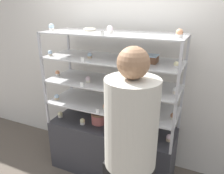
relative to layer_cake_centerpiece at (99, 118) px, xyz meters
The scene contains 34 objects.
ground_plane 0.73m from the layer_cake_centerpiece, ahead, with size 20.00×20.00×0.00m, color brown.
back_wall 0.75m from the layer_cake_centerpiece, 69.17° to the left, with size 8.00×0.05×2.60m.
display_base 0.42m from the layer_cake_centerpiece, ahead, with size 1.47×0.54×0.64m.
display_riser_lower 0.25m from the layer_cake_centerpiece, ahead, with size 1.47×0.54×0.27m.
display_riser_middle 0.48m from the layer_cake_centerpiece, ahead, with size 1.47×0.54×0.27m.
display_riser_upper 0.73m from the layer_cake_centerpiece, ahead, with size 1.47×0.54×0.27m.
display_riser_top 0.99m from the layer_cake_centerpiece, ahead, with size 1.47×0.54×0.27m.
layer_cake_centerpiece is the anchor object (origin of this frame).
sheet_cake_frosted 0.92m from the layer_cake_centerpiece, ahead, with size 0.25×0.15×0.07m.
cupcake_0 0.52m from the layer_cake_centerpiece, behind, with size 0.06×0.06×0.08m.
cupcake_1 0.20m from the layer_cake_centerpiece, 146.28° to the right, with size 0.06×0.06×0.08m.
cupcake_2 0.18m from the layer_cake_centerpiece, ahead, with size 0.06×0.06×0.08m.
cupcake_3 0.50m from the layer_cake_centerpiece, ahead, with size 0.06×0.06×0.08m.
cupcake_4 0.83m from the layer_cake_centerpiece, ahead, with size 0.06×0.06×0.08m.
price_tag_0 0.64m from the layer_cake_centerpiece, 21.79° to the right, with size 0.04×0.00×0.04m.
cupcake_5 0.56m from the layer_cake_centerpiece, 166.09° to the right, with size 0.06×0.06×0.07m.
cupcake_6 0.30m from the layer_cake_centerpiece, 40.58° to the right, with size 0.06×0.06×0.07m.
cupcake_7 0.88m from the layer_cake_centerpiece, ahead, with size 0.06×0.06×0.07m.
price_tag_1 0.34m from the layer_cake_centerpiece, 64.95° to the right, with size 0.04×0.00×0.04m.
cupcake_8 0.72m from the layer_cake_centerpiece, behind, with size 0.05×0.05×0.07m.
cupcake_9 0.51m from the layer_cake_centerpiece, 130.62° to the right, with size 0.05×0.05×0.07m.
cupcake_10 0.63m from the layer_cake_centerpiece, 14.58° to the right, with size 0.05×0.05×0.07m.
cupcake_11 0.98m from the layer_cake_centerpiece, ahead, with size 0.05×0.05×0.07m.
price_tag_2 0.54m from the layer_cake_centerpiece, 105.13° to the right, with size 0.04×0.00×0.04m.
cupcake_12 0.93m from the layer_cake_centerpiece, 166.03° to the right, with size 0.05×0.05×0.06m.
cupcake_13 0.76m from the layer_cake_centerpiece, 136.11° to the right, with size 0.05×0.05×0.06m.
cupcake_14 1.13m from the layer_cake_centerpiece, ahead, with size 0.05×0.05×0.06m.
price_tag_3 0.79m from the layer_cake_centerpiece, 100.08° to the right, with size 0.04×0.00×0.04m.
cupcake_15 1.15m from the layer_cake_centerpiece, 169.72° to the right, with size 0.06×0.06×0.08m.
cupcake_16 1.04m from the layer_cake_centerpiece, 12.46° to the right, with size 0.06×0.06×0.08m.
cupcake_17 1.33m from the layer_cake_centerpiece, ahead, with size 0.06×0.06×0.08m.
price_tag_4 1.06m from the layer_cake_centerpiece, 52.25° to the right, with size 0.04×0.00×0.04m.
donut_glazed 1.02m from the layer_cake_centerpiece, 147.67° to the left, with size 0.13×0.13×0.03m.
customer_figure 0.96m from the layer_cake_centerpiece, 47.23° to the right, with size 0.40×0.40×1.71m.
Camera 1 is at (0.92, -2.05, 1.95)m, focal length 35.00 mm.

